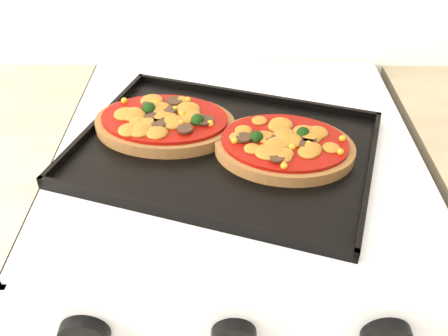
# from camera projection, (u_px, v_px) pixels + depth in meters

# --- Properties ---
(stove) EXTENTS (0.60, 0.60, 0.91)m
(stove) POSITION_uv_depth(u_px,v_px,m) (234.00, 309.00, 1.11)
(stove) COLOR silver
(stove) RESTS_ON floor
(control_panel) EXTENTS (0.60, 0.02, 0.09)m
(control_panel) POSITION_uv_depth(u_px,v_px,m) (240.00, 323.00, 0.62)
(control_panel) COLOR silver
(control_panel) RESTS_ON stove
(knob_left) EXTENTS (0.06, 0.02, 0.06)m
(knob_left) POSITION_uv_depth(u_px,v_px,m) (84.00, 336.00, 0.60)
(knob_left) COLOR black
(knob_left) RESTS_ON control_panel
(baking_tray) EXTENTS (0.54, 0.46, 0.02)m
(baking_tray) POSITION_uv_depth(u_px,v_px,m) (224.00, 148.00, 0.79)
(baking_tray) COLOR black
(baking_tray) RESTS_ON stove
(pizza_left) EXTENTS (0.25, 0.19, 0.03)m
(pizza_left) POSITION_uv_depth(u_px,v_px,m) (165.00, 122.00, 0.83)
(pizza_left) COLOR brown
(pizza_left) RESTS_ON baking_tray
(pizza_right) EXTENTS (0.25, 0.20, 0.03)m
(pizza_right) POSITION_uv_depth(u_px,v_px,m) (284.00, 145.00, 0.78)
(pizza_right) COLOR brown
(pizza_right) RESTS_ON baking_tray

